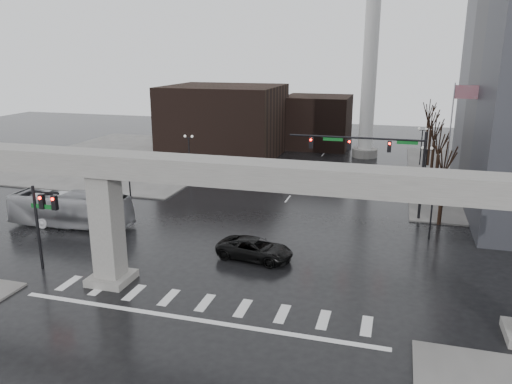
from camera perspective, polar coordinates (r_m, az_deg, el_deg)
ground at (r=31.89m, az=-5.16°, el=-11.67°), size 160.00×160.00×0.00m
sidewalk_nw at (r=73.66m, az=-14.04°, el=3.86°), size 28.00×36.00×0.15m
elevated_guideway at (r=28.94m, az=-3.15°, el=0.15°), size 48.00×2.60×8.70m
building_far_left at (r=73.20m, az=-3.67°, el=8.14°), size 16.00×14.00×10.00m
building_far_mid at (r=80.01m, az=7.00°, el=7.98°), size 10.00×10.00×8.00m
smokestack at (r=72.46m, az=12.91°, el=14.34°), size 3.60×3.60×30.00m
signal_mast_arm at (r=45.98m, az=13.92°, el=4.22°), size 12.12×0.43×8.00m
signal_left_pole at (r=36.71m, az=-23.18°, el=-2.32°), size 2.30×0.30×6.00m
flagpole_assembly at (r=49.06m, az=21.63°, el=6.30°), size 2.06×0.12×12.00m
lamp_right_0 at (r=41.93m, az=19.56°, el=-0.64°), size 1.22×0.32×5.11m
lamp_right_1 at (r=55.52m, az=18.85°, el=3.28°), size 1.22×0.32×5.11m
lamp_right_2 at (r=69.28m, az=18.42°, el=5.66°), size 1.22×0.32×5.11m
lamp_left_0 at (r=48.22m, az=-14.30°, el=1.85°), size 1.22×0.32×5.11m
lamp_left_1 at (r=60.41m, az=-7.67°, el=4.95°), size 1.22×0.32×5.11m
lamp_left_2 at (r=73.25m, az=-3.28°, el=6.95°), size 1.22×0.32×5.11m
tree_right_0 at (r=46.06m, az=20.52°, el=-0.20°), size 1.09×1.58×7.50m
tree_right_1 at (r=53.79m, az=19.97°, el=2.12°), size 1.09×1.61×7.67m
tree_right_2 at (r=61.58m, az=19.56°, el=3.85°), size 1.10×1.63×7.85m
tree_right_3 at (r=69.43m, az=19.24°, el=5.19°), size 1.11×1.66×8.02m
tree_right_4 at (r=77.30m, az=18.98°, el=6.26°), size 1.12×1.69×8.19m
pickup_truck at (r=36.59m, az=-0.12°, el=-6.53°), size 5.89×3.32×1.55m
city_bus at (r=45.97m, az=-20.43°, el=-1.88°), size 10.99×3.23×3.02m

